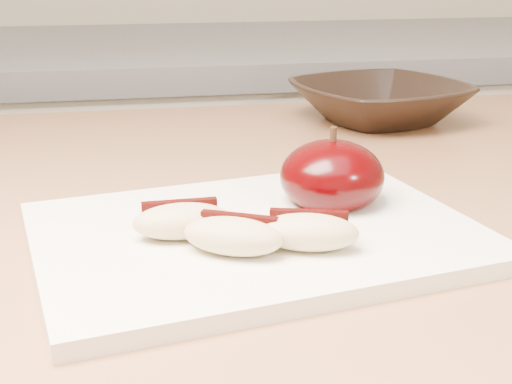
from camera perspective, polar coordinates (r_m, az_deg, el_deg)
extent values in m
cube|color=silver|center=(1.42, -9.91, -8.21)|extent=(2.40, 0.60, 0.90)
cube|color=slate|center=(1.28, -11.09, 10.87)|extent=(2.40, 0.62, 0.04)
cube|color=#9E6645|center=(0.61, -10.13, -1.61)|extent=(1.64, 0.64, 0.04)
cube|color=white|center=(0.48, 0.00, -3.46)|extent=(0.32, 0.26, 0.01)
ellipsoid|color=black|center=(0.53, 6.09, 1.23)|extent=(0.10, 0.10, 0.05)
cylinder|color=black|center=(0.52, 6.21, 4.58)|extent=(0.00, 0.00, 0.01)
ellipsoid|color=tan|center=(0.46, -5.95, -2.33)|extent=(0.06, 0.03, 0.02)
cube|color=black|center=(0.48, -6.12, -1.86)|extent=(0.05, 0.01, 0.02)
ellipsoid|color=tan|center=(0.44, -1.86, -3.55)|extent=(0.07, 0.06, 0.02)
cube|color=black|center=(0.45, -1.33, -3.04)|extent=(0.05, 0.03, 0.02)
ellipsoid|color=tan|center=(0.44, 4.19, -3.22)|extent=(0.07, 0.05, 0.02)
cube|color=black|center=(0.46, 4.24, -2.71)|extent=(0.05, 0.02, 0.02)
imported|color=black|center=(0.84, 9.82, 7.12)|extent=(0.23, 0.23, 0.05)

